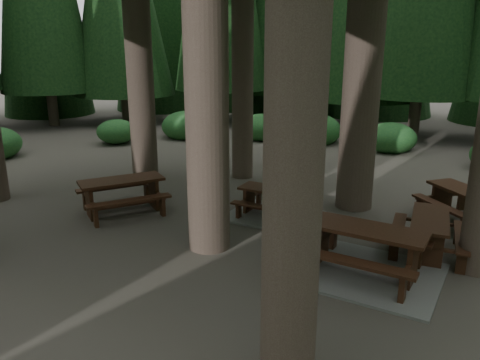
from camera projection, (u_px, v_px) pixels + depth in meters
The scene contains 7 objects.
ground at pixel (173, 241), 9.86m from camera, with size 80.00×80.00×0.00m, color #4C453D.
picnic_table_a at pixel (364, 257), 8.36m from camera, with size 2.72×2.28×0.89m.
picnic_table_b at pixel (122, 190), 11.38m from camera, with size 2.34×2.49×0.85m.
picnic_table_c at pixel (273, 208), 11.17m from camera, with size 2.23×1.90×0.71m.
picnic_table_d at pixel (465, 201), 10.72m from camera, with size 2.37×2.32×0.80m.
picnic_table_f at pixel (429, 229), 9.15m from camera, with size 1.70×1.98×0.76m.
shrub_ring at pixel (221, 219), 9.98m from camera, with size 23.86×24.64×1.49m.
Camera 1 is at (6.17, -6.86, 3.99)m, focal length 35.00 mm.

